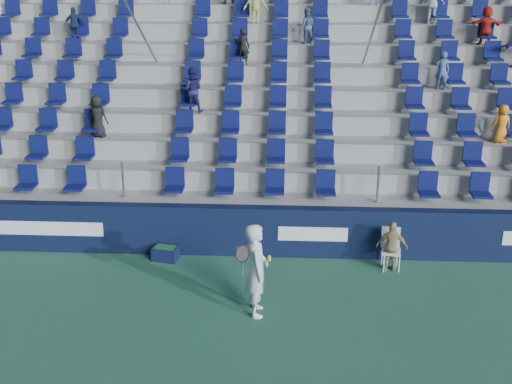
# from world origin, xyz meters

# --- Properties ---
(ground) EXTENTS (70.00, 70.00, 0.00)m
(ground) POSITION_xyz_m (0.00, 0.00, 0.00)
(ground) COLOR #2B6448
(ground) RESTS_ON ground
(sponsor_wall) EXTENTS (24.00, 0.32, 1.20)m
(sponsor_wall) POSITION_xyz_m (0.00, 3.15, 0.60)
(sponsor_wall) COLOR black
(sponsor_wall) RESTS_ON ground
(grandstand) EXTENTS (24.00, 8.17, 6.63)m
(grandstand) POSITION_xyz_m (0.00, 8.24, 2.14)
(grandstand) COLOR gray
(grandstand) RESTS_ON ground
(tennis_player) EXTENTS (0.69, 0.74, 1.90)m
(tennis_player) POSITION_xyz_m (0.33, 0.50, 0.95)
(tennis_player) COLOR silver
(tennis_player) RESTS_ON ground
(line_judge_chair) EXTENTS (0.47, 0.49, 0.95)m
(line_judge_chair) POSITION_xyz_m (3.24, 2.65, 0.54)
(line_judge_chair) COLOR white
(line_judge_chair) RESTS_ON ground
(line_judge) EXTENTS (0.72, 0.39, 1.16)m
(line_judge) POSITION_xyz_m (3.24, 2.50, 0.58)
(line_judge) COLOR tan
(line_judge) RESTS_ON ground
(ball_bin) EXTENTS (0.63, 0.48, 0.32)m
(ball_bin) POSITION_xyz_m (-1.91, 2.75, 0.18)
(ball_bin) COLOR #0F1639
(ball_bin) RESTS_ON ground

